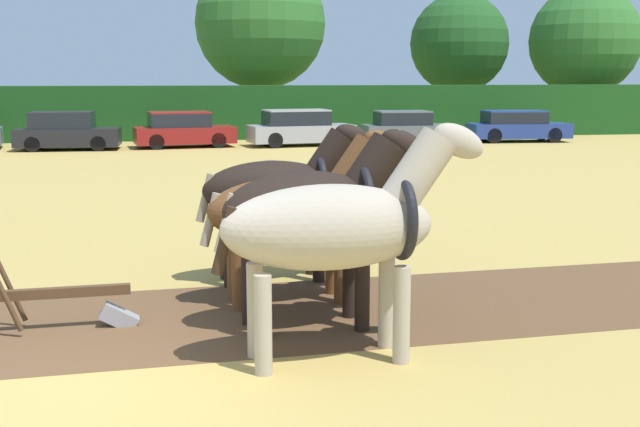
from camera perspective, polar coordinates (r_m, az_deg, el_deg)
ground_plane at (r=8.37m, az=-16.14°, el=-11.44°), size 240.00×240.00×0.00m
hedgerow at (r=38.18m, az=-11.81°, el=7.01°), size 63.32×1.35×2.50m
tree_center_left at (r=42.24m, az=-4.26°, el=13.31°), size 6.67×6.67×8.92m
tree_center at (r=45.73m, az=9.88°, el=11.81°), size 5.41×5.41×7.41m
tree_center_right at (r=47.65m, az=18.30°, el=11.57°), size 6.08×6.08×7.90m
draft_horse_lead_left at (r=8.29m, az=1.40°, el=-0.90°), size 2.97×1.05×2.57m
draft_horse_lead_right at (r=9.39m, az=-0.46°, el=0.17°), size 2.62×1.11×2.43m
draft_horse_trail_left at (r=10.53m, az=-1.75°, el=0.37°), size 2.82×1.00×2.34m
draft_horse_trail_right at (r=11.62m, az=-2.93°, el=1.70°), size 2.68×0.98×2.36m
plow at (r=9.99m, az=-16.81°, el=-6.04°), size 1.72×0.48×1.13m
farmer_beside_team at (r=12.95m, az=-3.50°, el=0.74°), size 0.41×0.63×1.63m
parked_car_center_left at (r=34.03m, az=-17.59°, el=5.57°), size 4.11×1.92×1.54m
parked_car_center at (r=34.15m, az=-9.72°, el=5.86°), size 4.31×2.37×1.48m
parked_car_center_right at (r=34.37m, az=-1.46°, el=6.07°), size 4.63×2.38×1.54m
parked_car_right at (r=35.60m, az=6.09°, el=6.07°), size 3.84×1.88×1.44m
parked_car_far_right at (r=37.55m, az=13.84°, el=6.03°), size 4.58×1.99×1.41m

